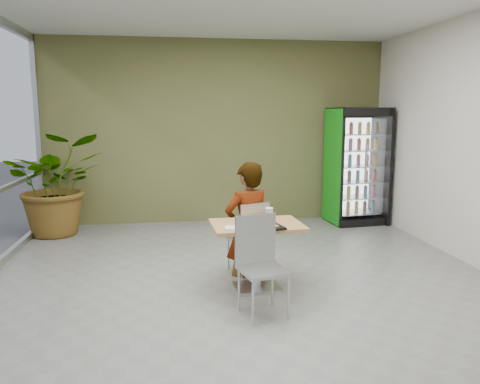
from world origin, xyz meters
name	(u,v)px	position (x,y,z in m)	size (l,w,h in m)	color
ground	(247,293)	(0.00, 0.00, 0.00)	(7.00, 7.00, 0.00)	slate
room_envelope	(248,146)	(0.00, 0.00, 1.60)	(6.00, 7.00, 3.20)	silver
dining_table	(257,243)	(0.12, 0.09, 0.54)	(1.01, 0.74, 0.75)	tan
chair_far	(251,232)	(0.14, 0.60, 0.52)	(0.51, 0.51, 0.89)	#ABAEB0
chair_near	(259,257)	(0.04, -0.49, 0.56)	(0.51, 0.51, 0.96)	#ABAEB0
seated_woman	(248,231)	(0.11, 0.64, 0.53)	(0.62, 0.40, 1.67)	black
pizza_plate	(255,221)	(0.11, 0.14, 0.77)	(0.36, 0.34, 0.03)	silver
soda_cup	(269,215)	(0.26, 0.14, 0.83)	(0.09, 0.09, 0.16)	silver
napkin_stack	(233,228)	(-0.17, -0.12, 0.76)	(0.16, 0.16, 0.02)	silver
cafeteria_tray	(263,227)	(0.15, -0.14, 0.76)	(0.40, 0.29, 0.02)	black
beverage_fridge	(357,166)	(2.43, 3.01, 1.01)	(0.99, 0.80, 2.03)	black
potted_plant	(57,184)	(-2.62, 2.92, 0.82)	(1.47, 1.27, 1.64)	#2C6327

